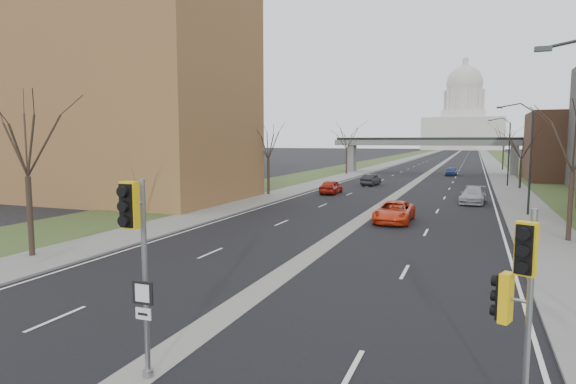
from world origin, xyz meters
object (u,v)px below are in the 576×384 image
Objects in this scene: car_left_near at (331,187)px; car_right_near at (394,212)px; signal_pole_median at (137,243)px; car_left_far at (371,180)px; signal_pole_right at (518,290)px; car_right_mid at (473,195)px; car_right_far at (451,171)px.

car_left_near is 0.85× the size of car_right_near.
signal_pole_median is 0.92× the size of car_right_near.
signal_pole_right is at bearing 110.57° from car_left_far.
signal_pole_median reaches higher than car_right_near.
signal_pole_right is 0.87× the size of car_right_mid.
car_right_far is (-3.57, 37.11, -0.04)m from car_right_mid.
car_left_far is at bearing 94.44° from signal_pole_median.
signal_pole_median is 76.28m from car_right_far.
car_right_far is at bearing 113.94° from signal_pole_right.
car_right_far is at bearing 85.99° from signal_pole_median.
car_right_mid is (12.64, -14.67, 0.04)m from car_left_far.
signal_pole_right reaches higher than car_left_far.
signal_pole_right is at bearing -83.44° from car_right_far.
signal_pole_right is 75.35m from car_right_far.
car_left_far is 19.36m from car_right_mid.
car_left_near reaches higher than car_right_far.
car_right_mid is at bearing -81.32° from car_right_far.
car_right_far is at bearing 87.92° from car_right_near.
car_left_far is at bearing 135.62° from car_right_mid.
signal_pole_right is 38.15m from car_right_mid.
car_right_near is at bearing -88.79° from car_right_far.
car_right_far is (3.86, 76.13, -2.75)m from signal_pole_median.
car_right_mid is 1.25× the size of car_right_far.
car_left_near is at bearing -105.09° from car_right_far.
car_left_near is 18.92m from car_right_near.
signal_pole_median reaches higher than signal_pole_right.
car_left_near is at bearing 119.94° from car_right_near.
signal_pole_median is at bearing 101.73° from car_left_far.
car_right_mid is at bearing 68.02° from car_right_near.
car_left_near is 1.08× the size of car_right_far.
car_right_near is 1.28× the size of car_right_far.
car_right_mid is (14.78, -3.16, -0.02)m from car_left_near.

